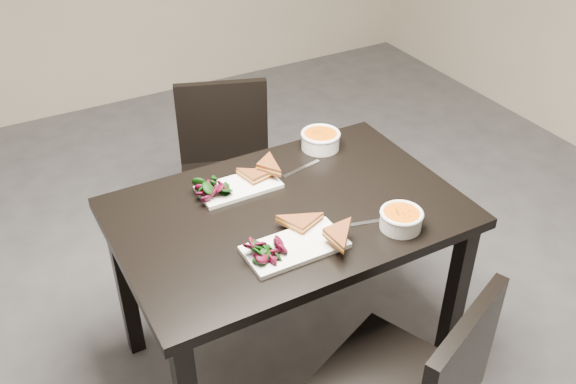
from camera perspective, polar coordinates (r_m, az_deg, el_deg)
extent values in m
plane|color=#47474C|center=(2.79, -2.61, -12.85)|extent=(5.00, 5.00, 0.00)
cube|color=black|center=(2.23, 0.00, -1.90)|extent=(1.20, 0.80, 0.04)
cube|color=black|center=(2.53, 14.81, -9.20)|extent=(0.06, 0.06, 0.71)
cube|color=black|center=(2.58, -14.46, -8.07)|extent=(0.06, 0.06, 0.71)
cube|color=black|center=(2.92, 6.08, -1.29)|extent=(0.06, 0.06, 0.71)
cube|color=black|center=(2.43, 7.33, -15.50)|extent=(0.05, 0.05, 0.41)
cube|color=black|center=(1.89, 15.13, -15.12)|extent=(0.40, 0.20, 0.40)
cube|color=black|center=(2.93, -5.38, 0.78)|extent=(0.54, 0.54, 0.04)
cube|color=black|center=(2.92, -8.38, -5.16)|extent=(0.05, 0.05, 0.41)
cube|color=black|center=(2.94, -1.34, -4.49)|extent=(0.05, 0.05, 0.41)
cube|color=black|center=(3.21, -8.64, -1.08)|extent=(0.05, 0.05, 0.41)
cube|color=black|center=(3.22, -2.25, -0.50)|extent=(0.05, 0.05, 0.41)
cube|color=black|center=(2.98, -5.92, 6.30)|extent=(0.41, 0.18, 0.40)
cube|color=white|center=(2.04, 0.64, -4.96)|extent=(0.33, 0.16, 0.02)
cylinder|color=white|center=(2.15, 10.13, -2.56)|extent=(0.14, 0.14, 0.05)
cylinder|color=orange|center=(2.13, 10.19, -2.04)|extent=(0.12, 0.12, 0.02)
torus|color=white|center=(2.13, 10.21, -1.89)|extent=(0.15, 0.15, 0.01)
cube|color=silver|center=(2.16, 6.39, -2.87)|extent=(0.18, 0.06, 0.00)
cube|color=white|center=(2.32, -4.45, 0.45)|extent=(0.30, 0.15, 0.01)
cylinder|color=white|center=(2.55, 2.94, 4.58)|extent=(0.15, 0.15, 0.06)
cylinder|color=orange|center=(2.54, 2.96, 5.10)|extent=(0.13, 0.13, 0.02)
torus|color=white|center=(2.54, 2.96, 5.24)|extent=(0.16, 0.16, 0.02)
cube|color=silver|center=(2.43, 1.22, 2.12)|extent=(0.18, 0.05, 0.00)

